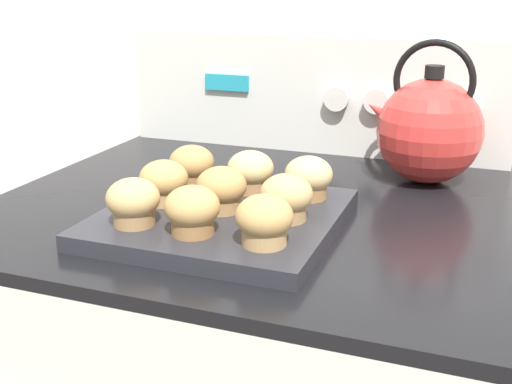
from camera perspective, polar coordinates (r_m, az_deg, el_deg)
The scene contains 13 objects.
wall_back at distance 1.27m, azimuth 5.96°, elevation 16.00°, with size 8.00×0.05×2.40m.
control_panel at distance 1.24m, azimuth 5.19°, elevation 8.68°, with size 0.73×0.07×0.22m.
muffin_pan at distance 0.86m, azimuth -2.83°, elevation -2.36°, with size 0.30×0.30×0.02m.
muffin_r0_c0 at distance 0.81m, azimuth -10.86°, elevation -0.89°, with size 0.07×0.07×0.06m.
muffin_r0_c1 at distance 0.77m, azimuth -5.42°, elevation -1.69°, with size 0.07×0.07×0.06m.
muffin_r0_c2 at distance 0.74m, azimuth 0.74°, elevation -2.55°, with size 0.07×0.07×0.06m.
muffin_r1_c0 at distance 0.89m, azimuth -8.21°, elevation 0.88°, with size 0.07×0.07×0.06m.
muffin_r1_c1 at distance 0.85m, azimuth -2.81°, elevation 0.21°, with size 0.07×0.07×0.06m.
muffin_r1_c2 at distance 0.81m, azimuth 2.71°, elevation -0.50°, with size 0.07×0.07×0.06m.
muffin_r2_c0 at distance 0.96m, azimuth -5.73°, elevation 2.37°, with size 0.07×0.07×0.06m.
muffin_r2_c1 at distance 0.93m, azimuth -0.50°, elevation 1.83°, with size 0.07×0.07×0.06m.
muffin_r2_c2 at distance 0.90m, azimuth 4.69°, elevation 1.28°, with size 0.07×0.07×0.06m.
tea_kettle at distance 1.07m, azimuth 15.11°, elevation 5.43°, with size 0.20×0.17×0.23m.
Camera 1 is at (0.32, -0.50, 1.25)m, focal length 45.00 mm.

